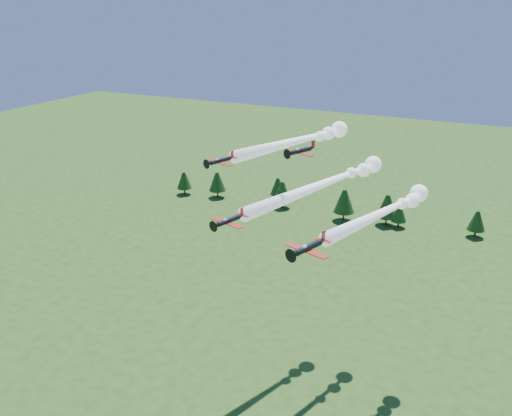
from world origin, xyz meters
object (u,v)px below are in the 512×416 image
at_px(plane_lead, 328,182).
at_px(plane_left, 302,140).
at_px(plane_slot, 301,151).
at_px(plane_right, 386,211).

bearing_deg(plane_lead, plane_left, 156.53).
height_order(plane_left, plane_slot, plane_slot).
xyz_separation_m(plane_lead, plane_right, (12.14, -1.20, -3.76)).
height_order(plane_lead, plane_slot, plane_slot).
relative_size(plane_lead, plane_right, 1.19).
relative_size(plane_left, plane_right, 0.95).
bearing_deg(plane_lead, plane_right, 10.74).
relative_size(plane_right, plane_slot, 5.76).
xyz_separation_m(plane_right, plane_slot, (-13.71, -10.50, 12.70)).
xyz_separation_m(plane_lead, plane_slot, (-1.57, -11.70, 8.95)).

